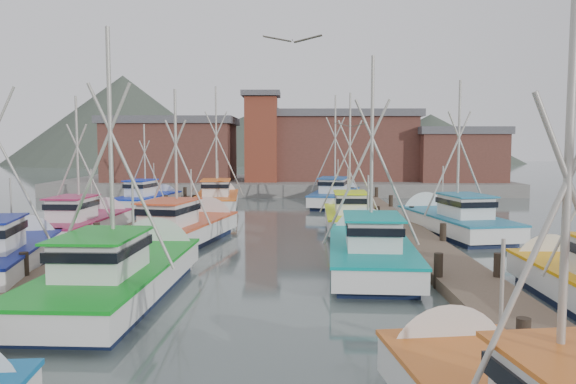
{
  "coord_description": "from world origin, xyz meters",
  "views": [
    {
      "loc": [
        1.16,
        -20.59,
        4.88
      ],
      "look_at": [
        0.86,
        5.47,
        2.6
      ],
      "focal_mm": 35.0,
      "sensor_mm": 36.0,
      "label": 1
    }
  ],
  "objects_px": {
    "boat_4": "(123,274)",
    "boat_12": "(217,199)",
    "lookout_tower": "(261,136)",
    "boat_8": "(183,230)"
  },
  "relations": [
    {
      "from": "boat_4",
      "to": "boat_12",
      "type": "height_order",
      "value": "boat_12"
    },
    {
      "from": "boat_4",
      "to": "boat_12",
      "type": "distance_m",
      "value": 24.12
    },
    {
      "from": "lookout_tower",
      "to": "boat_4",
      "type": "distance_m",
      "value": 36.35
    },
    {
      "from": "lookout_tower",
      "to": "boat_12",
      "type": "distance_m",
      "value": 13.06
    },
    {
      "from": "lookout_tower",
      "to": "boat_12",
      "type": "relative_size",
      "value": 0.86
    },
    {
      "from": "boat_4",
      "to": "boat_8",
      "type": "xyz_separation_m",
      "value": [
        0.1,
        9.34,
        -0.0
      ]
    },
    {
      "from": "lookout_tower",
      "to": "boat_4",
      "type": "xyz_separation_m",
      "value": [
        -2.34,
        -35.95,
        -4.87
      ]
    },
    {
      "from": "boat_4",
      "to": "boat_12",
      "type": "relative_size",
      "value": 1.04
    },
    {
      "from": "lookout_tower",
      "to": "boat_8",
      "type": "height_order",
      "value": "lookout_tower"
    },
    {
      "from": "boat_8",
      "to": "boat_4",
      "type": "bearing_deg",
      "value": -79.08
    }
  ]
}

